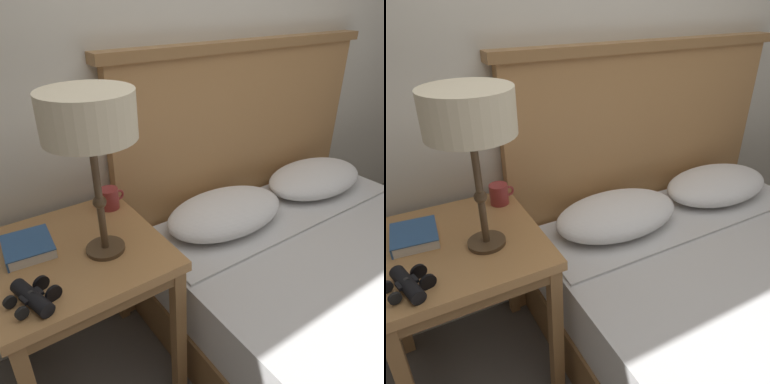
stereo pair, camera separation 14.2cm
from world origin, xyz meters
The scene contains 6 objects.
wall_back centered at (0.00, 0.88, 1.30)m, with size 8.00×0.06×2.60m.
nightstand centered at (-0.63, 0.53, 0.59)m, with size 0.58×0.58×0.68m.
table_lamp centered at (-0.54, 0.46, 1.13)m, with size 0.28×0.28×0.54m.
book_on_nightstand centered at (-0.75, 0.60, 0.69)m, with size 0.17×0.19×0.04m.
binoculars_pair centered at (-0.80, 0.34, 0.70)m, with size 0.15×0.16×0.05m.
coffee_mug centered at (-0.41, 0.71, 0.72)m, with size 0.10×0.08×0.08m.
Camera 2 is at (-0.77, -0.62, 1.45)m, focal length 35.00 mm.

